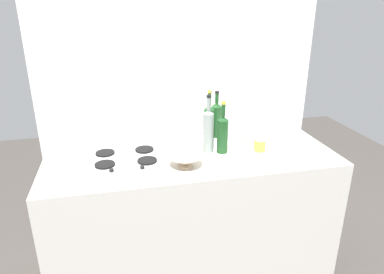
# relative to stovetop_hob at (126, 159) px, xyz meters

# --- Properties ---
(ground_plane) EXTENTS (6.00, 6.00, 0.00)m
(ground_plane) POSITION_rel_stovetop_hob_xyz_m (0.41, 0.00, -0.91)
(ground_plane) COLOR #47423D
(ground_plane) RESTS_ON ground
(counter_block) EXTENTS (1.80, 0.70, 0.90)m
(counter_block) POSITION_rel_stovetop_hob_xyz_m (0.41, 0.00, -0.46)
(counter_block) COLOR silver
(counter_block) RESTS_ON ground
(backsplash_panel) EXTENTS (1.90, 0.06, 2.24)m
(backsplash_panel) POSITION_rel_stovetop_hob_xyz_m (0.41, 0.38, 0.21)
(backsplash_panel) COLOR white
(backsplash_panel) RESTS_ON ground
(stovetop_hob) EXTENTS (0.48, 0.37, 0.04)m
(stovetop_hob) POSITION_rel_stovetop_hob_xyz_m (0.00, 0.00, 0.00)
(stovetop_hob) COLOR #B2B2B7
(stovetop_hob) RESTS_ON counter_block
(plate_stack) EXTENTS (0.23, 0.24, 0.06)m
(plate_stack) POSITION_rel_stovetop_hob_xyz_m (0.89, 0.16, 0.02)
(plate_stack) COLOR silver
(plate_stack) RESTS_ON counter_block
(wine_bottle_leftmost) EXTENTS (0.07, 0.07, 0.33)m
(wine_bottle_leftmost) POSITION_rel_stovetop_hob_xyz_m (0.64, 0.27, 0.12)
(wine_bottle_leftmost) COLOR #19471E
(wine_bottle_leftmost) RESTS_ON counter_block
(wine_bottle_mid_left) EXTENTS (0.07, 0.07, 0.36)m
(wine_bottle_mid_left) POSITION_rel_stovetop_hob_xyz_m (0.57, 0.19, 0.12)
(wine_bottle_mid_left) COLOR #19471E
(wine_bottle_mid_left) RESTS_ON counter_block
(wine_bottle_mid_right) EXTENTS (0.07, 0.07, 0.37)m
(wine_bottle_mid_right) POSITION_rel_stovetop_hob_xyz_m (0.52, 0.03, 0.13)
(wine_bottle_mid_right) COLOR gray
(wine_bottle_mid_right) RESTS_ON counter_block
(wine_bottle_rightmost) EXTENTS (0.07, 0.07, 0.33)m
(wine_bottle_rightmost) POSITION_rel_stovetop_hob_xyz_m (0.60, 0.01, 0.11)
(wine_bottle_rightmost) COLOR #19471E
(wine_bottle_rightmost) RESTS_ON counter_block
(mixing_bowl) EXTENTS (0.20, 0.20, 0.07)m
(mixing_bowl) POSITION_rel_stovetop_hob_xyz_m (0.33, -0.15, 0.03)
(mixing_bowl) COLOR beige
(mixing_bowl) RESTS_ON counter_block
(butter_dish) EXTENTS (0.17, 0.11, 0.05)m
(butter_dish) POSITION_rel_stovetop_hob_xyz_m (0.34, 0.06, 0.01)
(butter_dish) COLOR silver
(butter_dish) RESTS_ON counter_block
(condiment_jar_front) EXTENTS (0.08, 0.08, 0.09)m
(condiment_jar_front) POSITION_rel_stovetop_hob_xyz_m (0.85, -0.03, 0.03)
(condiment_jar_front) COLOR gold
(condiment_jar_front) RESTS_ON counter_block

